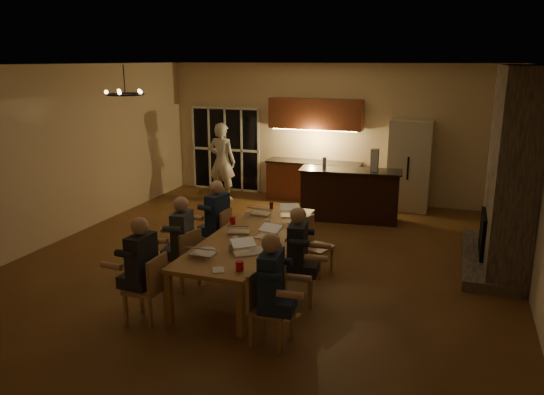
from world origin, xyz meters
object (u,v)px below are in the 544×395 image
Objects in this scene: mug_mid at (267,223)px; plate_far at (295,222)px; chair_right_far at (316,247)px; can_cola at (271,205)px; chair_right_mid at (298,272)px; laptop_d at (267,231)px; can_silver at (231,248)px; bar_bottle at (324,163)px; redcup_mid at (233,221)px; chair_left_mid at (181,258)px; chair_left_far at (215,235)px; laptop_b at (245,246)px; laptop_c at (239,225)px; laptop_f at (290,209)px; plate_near at (260,250)px; laptop_a at (203,246)px; bar_blender at (375,160)px; person_left_near at (142,269)px; person_right_near at (271,291)px; dining_table at (251,258)px; standing_person at (222,161)px; chair_right_near at (271,308)px; plate_left at (207,250)px; mug_back at (248,214)px; laptop_e at (261,208)px; person_left_mid at (183,243)px; person_right_mid at (298,256)px; chandelier at (125,94)px; bar_island at (350,195)px; refrigerator at (409,165)px; person_left_far at (218,221)px.

mug_mid reaches higher than plate_far.
chair_right_far is 1.35m from can_cola.
chair_right_mid is 0.80m from laptop_d.
can_silver is 0.50× the size of bar_bottle.
redcup_mid is (-0.54, -0.10, 0.01)m from mug_mid.
chair_left_mid is at bearing -116.25° from redcup_mid.
chair_left_far is 7.42× the size of can_cola.
laptop_b and laptop_d have the same top height.
laptop_c reaches higher than chair_right_far.
plate_near is at bearing -109.78° from laptop_f.
bar_blender is (1.54, 4.61, 0.45)m from laptop_a.
person_left_near is 0.84m from laptop_a.
laptop_c is at bearing 143.09° from chair_left_mid.
laptop_d is at bearing 16.68° from person_right_near.
laptop_a is at bearing -149.29° from plate_near.
standing_person reaches higher than dining_table.
laptop_b is (0.53, 0.20, 0.00)m from laptop_a.
laptop_a reaches higher than chair_right_near.
can_cola is at bearing 97.35° from dining_table.
plate_left is at bearing -93.14° from can_cola.
mug_back is (-1.27, 2.41, 0.36)m from chair_right_near.
can_silver is at bearing 135.93° from person_left_near.
laptop_c is 3.20× the size of mug_back.
laptop_e is 1.33× the size of bar_bottle.
plate_near is 1.15× the size of bar_bottle.
redcup_mid is at bearing 168.08° from chair_left_mid.
person_left_mid is (-1.73, -0.08, 0.24)m from chair_right_mid.
laptop_a is 1.33× the size of bar_bottle.
mug_back is at bearing 172.78° from chair_left_mid.
standing_person is (-3.36, 5.94, 0.48)m from chair_right_near.
dining_table is 1.05m from person_left_mid.
laptop_c is 1.00× the size of laptop_e.
chair_left_far is 8.90× the size of mug_mid.
can_cola is (-1.06, 1.92, 0.12)m from person_right_mid.
mug_mid is at bearing 32.51° from person_right_mid.
plate_near is (0.34, 0.19, -0.05)m from can_silver.
chair_left_mid is 1.00× the size of chair_right_near.
bar_blender is (1.01, 4.41, 0.45)m from laptop_b.
redcup_mid is at bearing 130.28° from plate_near.
can_silver is (0.93, -0.26, 0.37)m from chair_left_mid.
chair_left_mid is at bearing -29.05° from chandelier.
plate_near is (-0.40, -4.24, 0.22)m from bar_island.
laptop_d is at bearing 70.56° from can_silver.
laptop_f is (0.47, 1.08, 0.00)m from laptop_c.
refrigerator reaches higher than can_silver.
laptop_d is 0.87m from redcup_mid.
person_left_far reaches higher than laptop_a.
dining_table is at bearing 150.46° from laptop_c.
can_cola is at bearing 174.11° from chair_left_mid.
standing_person is at bearing -54.95° from laptop_e.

